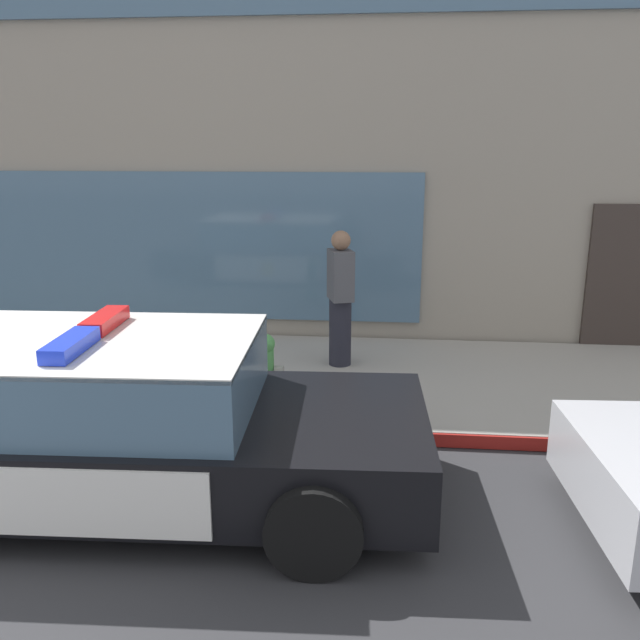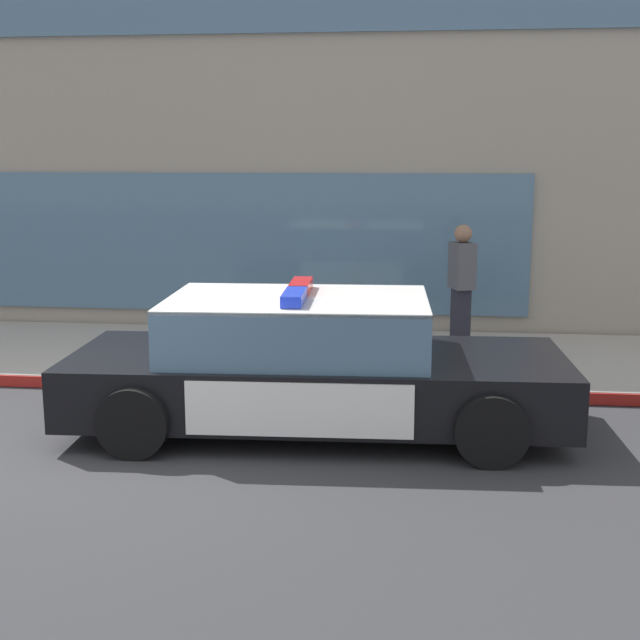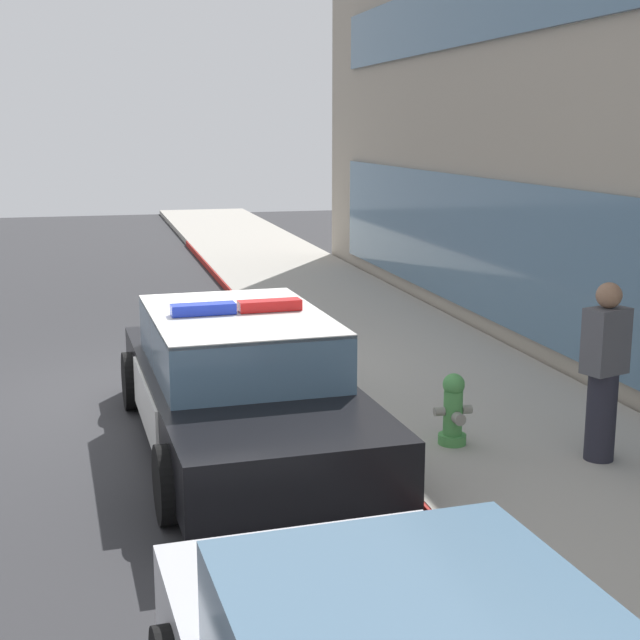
% 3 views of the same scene
% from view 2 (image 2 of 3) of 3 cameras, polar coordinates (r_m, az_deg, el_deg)
% --- Properties ---
extents(ground, '(48.00, 48.00, 0.00)m').
position_cam_2_polar(ground, '(8.77, -14.92, -8.09)').
color(ground, '#303033').
extents(sidewalk, '(48.00, 3.18, 0.15)m').
position_cam_2_polar(sidewalk, '(12.01, -8.80, -2.25)').
color(sidewalk, '#A39E93').
rests_on(sidewalk, ground).
extents(curb_red_paint, '(28.80, 0.04, 0.14)m').
position_cam_2_polar(curb_red_paint, '(10.52, -11.07, -4.25)').
color(curb_red_paint, maroon).
rests_on(curb_red_paint, ground).
extents(storefront_building, '(22.95, 11.61, 7.01)m').
position_cam_2_polar(storefront_building, '(18.84, -1.14, 13.19)').
color(storefront_building, gray).
rests_on(storefront_building, ground).
extents(police_cruiser, '(5.08, 2.31, 1.49)m').
position_cam_2_polar(police_cruiser, '(8.81, -0.55, -2.99)').
color(police_cruiser, black).
rests_on(police_cruiser, ground).
extents(fire_hydrant, '(0.34, 0.39, 0.73)m').
position_cam_2_polar(fire_hydrant, '(10.71, 5.59, -1.47)').
color(fire_hydrant, '#4C994C').
rests_on(fire_hydrant, sidewalk).
extents(pedestrian_on_sidewalk, '(0.37, 0.46, 1.71)m').
position_cam_2_polar(pedestrian_on_sidewalk, '(11.80, 9.33, 2.14)').
color(pedestrian_on_sidewalk, '#23232D').
rests_on(pedestrian_on_sidewalk, sidewalk).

